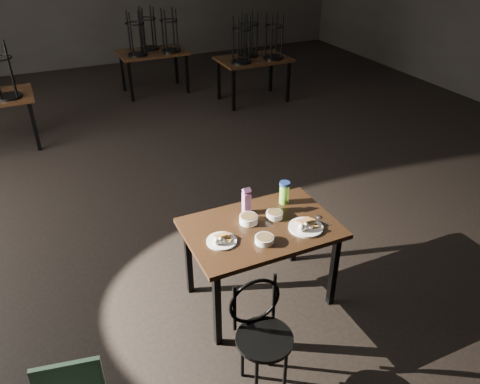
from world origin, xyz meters
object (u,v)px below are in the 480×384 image
main_table (261,234)px  water_bottle (284,192)px  bentwood_chair (261,327)px  juice_carton (247,201)px

main_table → water_bottle: 0.45m
main_table → water_bottle: size_ratio=5.97×
water_bottle → bentwood_chair: (-0.70, -0.96, -0.36)m
main_table → water_bottle: (0.34, 0.23, 0.18)m
main_table → bentwood_chair: size_ratio=1.45×
juice_carton → bentwood_chair: (-0.34, -0.95, -0.37)m
juice_carton → water_bottle: bearing=1.6°
juice_carton → water_bottle: juice_carton is taller
juice_carton → bentwood_chair: size_ratio=0.29×
water_bottle → bentwood_chair: size_ratio=0.24×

